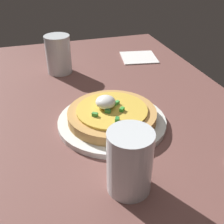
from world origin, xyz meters
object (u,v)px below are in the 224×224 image
Objects in this scene: plate at (112,121)px; napkin at (139,57)px; cup_near at (59,55)px; pizza at (112,114)px; cup_far at (129,165)px.

napkin is at bearing 150.14° from plate.
plate is at bearing 12.60° from cup_near.
cup_far is (19.96, -2.88, 2.45)cm from pizza.
plate is 2.16× the size of cup_far.
cup_near reaches higher than plate.
napkin is (-4.19, 29.58, -5.51)cm from cup_near.
cup_far is 0.95× the size of napkin.
pizza reaches higher than plate.
cup_far is at bearing -8.41° from plate.
napkin is (-38.21, 22.03, -2.66)cm from pizza.
cup_near is at bearing -175.05° from cup_far.
plate is 2.11× the size of cup_near.
cup_far is at bearing -23.18° from napkin.
napkin is (-38.26, 21.96, -0.47)cm from plate.
cup_near is 1.02× the size of cup_far.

